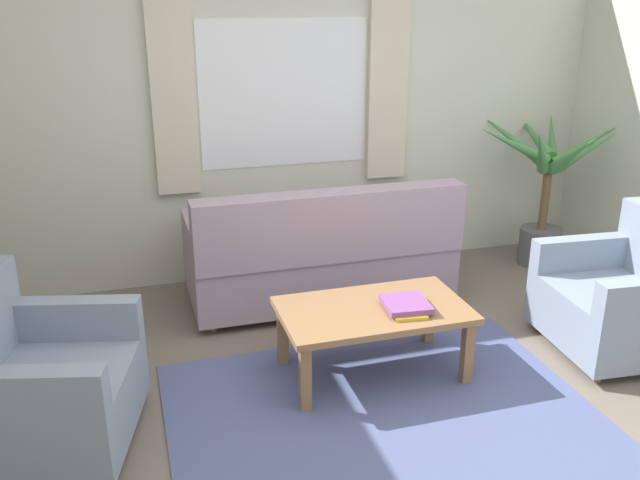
# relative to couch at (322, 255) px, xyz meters

# --- Properties ---
(ground_plane) EXTENTS (6.24, 6.24, 0.00)m
(ground_plane) POSITION_rel_couch_xyz_m (-0.10, -1.54, -0.37)
(ground_plane) COLOR #6B6056
(wall_back) EXTENTS (5.32, 0.12, 2.60)m
(wall_back) POSITION_rel_couch_xyz_m (-0.10, 0.72, 0.93)
(wall_back) COLOR beige
(wall_back) RESTS_ON ground_plane
(window_with_curtains) EXTENTS (1.98, 0.07, 1.40)m
(window_with_curtains) POSITION_rel_couch_xyz_m (-0.10, 0.64, 1.08)
(window_with_curtains) COLOR white
(area_rug) EXTENTS (2.30, 1.83, 0.01)m
(area_rug) POSITION_rel_couch_xyz_m (-0.10, -1.54, -0.36)
(area_rug) COLOR #4C5684
(area_rug) RESTS_ON ground_plane
(couch) EXTENTS (1.90, 0.82, 0.92)m
(couch) POSITION_rel_couch_xyz_m (0.00, 0.00, 0.00)
(couch) COLOR #998499
(couch) RESTS_ON ground_plane
(armchair_left) EXTENTS (1.00, 1.01, 0.88)m
(armchair_left) POSITION_rel_couch_xyz_m (-1.85, -1.22, -0.01)
(armchair_left) COLOR gray
(armchair_left) RESTS_ON ground_plane
(armchair_right) EXTENTS (0.88, 0.90, 0.88)m
(armchair_right) POSITION_rel_couch_xyz_m (1.66, -1.22, -0.01)
(armchair_right) COLOR gray
(armchair_right) RESTS_ON ground_plane
(coffee_table) EXTENTS (1.10, 0.64, 0.44)m
(coffee_table) POSITION_rel_couch_xyz_m (-0.00, -1.06, 0.01)
(coffee_table) COLOR olive
(coffee_table) RESTS_ON ground_plane
(book_stack_on_table) EXTENTS (0.28, 0.31, 0.05)m
(book_stack_on_table) POSITION_rel_couch_xyz_m (0.17, -1.14, 0.10)
(book_stack_on_table) COLOR gold
(book_stack_on_table) RESTS_ON coffee_table
(potted_plant) EXTENTS (1.23, 1.23, 1.27)m
(potted_plant) POSITION_rel_couch_xyz_m (1.98, 0.22, 0.29)
(potted_plant) COLOR #56565B
(potted_plant) RESTS_ON ground_plane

